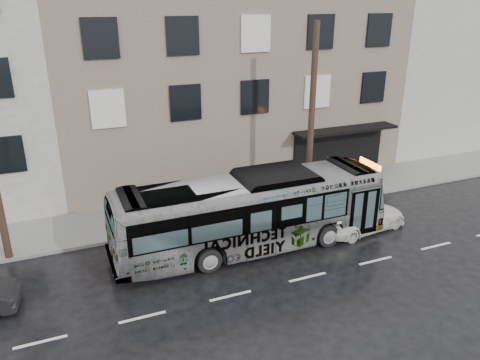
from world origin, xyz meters
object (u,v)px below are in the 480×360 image
Objects in this scene: bus at (251,212)px; white_sedan at (362,217)px; utility_pole_front at (311,119)px; sign_post at (326,179)px.

white_sedan is at bearing -94.65° from bus.
bus is (-4.39, -2.77, -3.00)m from utility_pole_front.
bus is (-5.49, -2.77, 0.30)m from sign_post.
sign_post is 6.16m from bus.
utility_pole_front is 3.48m from sign_post.
utility_pole_front is 0.76× the size of bus.
bus is at bearing -147.77° from utility_pole_front.
bus is 5.54m from white_sedan.
bus is at bearing 77.69° from white_sedan.
sign_post is (1.10, 0.00, -3.30)m from utility_pole_front.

